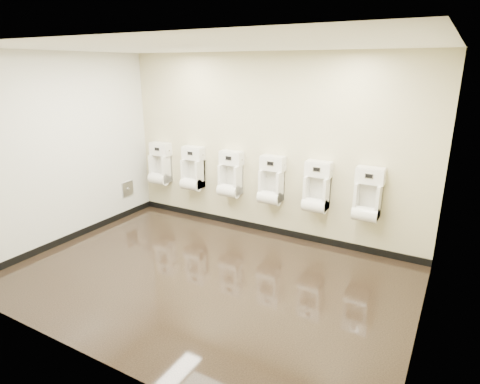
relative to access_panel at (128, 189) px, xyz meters
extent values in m
cube|color=black|center=(2.48, -1.20, -0.50)|extent=(5.00, 3.50, 0.00)
cube|color=white|center=(2.48, -1.20, 2.30)|extent=(5.00, 3.50, 0.00)
cube|color=beige|center=(2.48, 0.55, 0.90)|extent=(5.00, 0.02, 2.80)
cube|color=beige|center=(2.48, -2.95, 0.90)|extent=(5.00, 0.02, 2.80)
cube|color=beige|center=(-0.02, -1.20, 0.90)|extent=(0.02, 3.50, 2.80)
cube|color=beige|center=(4.98, -1.20, 0.90)|extent=(0.02, 3.50, 2.80)
cube|color=white|center=(-0.01, -1.20, 0.90)|extent=(0.01, 3.50, 2.80)
cube|color=black|center=(2.48, 0.54, -0.45)|extent=(5.00, 0.02, 0.10)
cube|color=black|center=(-0.01, -1.20, -0.45)|extent=(0.02, 3.50, 0.10)
cube|color=#9E9EA3|center=(0.00, 0.00, 0.00)|extent=(0.03, 0.25, 0.25)
cylinder|color=silver|center=(0.02, 0.00, 0.00)|extent=(0.02, 0.04, 0.04)
cube|color=white|center=(0.42, 0.43, 0.33)|extent=(0.34, 0.25, 0.48)
cube|color=silver|center=(0.42, 0.51, 0.37)|extent=(0.26, 0.01, 0.36)
cylinder|color=white|center=(0.42, 0.36, 0.15)|extent=(0.34, 0.21, 0.21)
cube|color=white|center=(0.42, 0.46, 0.67)|extent=(0.38, 0.18, 0.21)
cube|color=black|center=(0.42, 0.36, 0.69)|extent=(0.09, 0.01, 0.05)
cube|color=silver|center=(0.42, 0.37, 0.69)|extent=(0.11, 0.01, 0.07)
cylinder|color=silver|center=(0.62, 0.46, 0.67)|extent=(0.01, 0.03, 0.03)
cube|color=white|center=(1.14, 0.43, 0.33)|extent=(0.34, 0.25, 0.48)
cube|color=silver|center=(1.14, 0.51, 0.37)|extent=(0.26, 0.01, 0.36)
cylinder|color=white|center=(1.14, 0.36, 0.15)|extent=(0.34, 0.21, 0.21)
cube|color=white|center=(1.14, 0.46, 0.67)|extent=(0.38, 0.18, 0.21)
cube|color=black|center=(1.14, 0.36, 0.69)|extent=(0.09, 0.01, 0.05)
cube|color=silver|center=(1.14, 0.37, 0.69)|extent=(0.11, 0.01, 0.07)
cylinder|color=silver|center=(1.34, 0.46, 0.67)|extent=(0.01, 0.03, 0.03)
cube|color=white|center=(1.89, 0.43, 0.33)|extent=(0.34, 0.25, 0.48)
cube|color=silver|center=(1.89, 0.51, 0.37)|extent=(0.26, 0.01, 0.36)
cylinder|color=white|center=(1.89, 0.36, 0.15)|extent=(0.34, 0.21, 0.21)
cube|color=white|center=(1.89, 0.46, 0.67)|extent=(0.38, 0.18, 0.21)
cube|color=black|center=(1.89, 0.36, 0.69)|extent=(0.09, 0.01, 0.05)
cube|color=silver|center=(1.89, 0.37, 0.69)|extent=(0.11, 0.01, 0.07)
cylinder|color=silver|center=(2.09, 0.46, 0.67)|extent=(0.01, 0.03, 0.03)
cube|color=white|center=(2.63, 0.43, 0.33)|extent=(0.34, 0.25, 0.48)
cube|color=silver|center=(2.63, 0.51, 0.37)|extent=(0.26, 0.01, 0.36)
cylinder|color=white|center=(2.63, 0.36, 0.15)|extent=(0.34, 0.21, 0.21)
cube|color=white|center=(2.63, 0.46, 0.67)|extent=(0.38, 0.18, 0.21)
cube|color=black|center=(2.63, 0.36, 0.69)|extent=(0.09, 0.01, 0.05)
cube|color=silver|center=(2.63, 0.37, 0.69)|extent=(0.11, 0.01, 0.07)
cylinder|color=silver|center=(2.82, 0.46, 0.67)|extent=(0.01, 0.03, 0.03)
cube|color=white|center=(3.35, 0.43, 0.33)|extent=(0.34, 0.25, 0.48)
cube|color=silver|center=(3.35, 0.51, 0.37)|extent=(0.26, 0.01, 0.36)
cylinder|color=white|center=(3.35, 0.36, 0.15)|extent=(0.34, 0.21, 0.21)
cube|color=white|center=(3.35, 0.46, 0.67)|extent=(0.38, 0.18, 0.21)
cube|color=black|center=(3.35, 0.36, 0.69)|extent=(0.09, 0.01, 0.05)
cube|color=silver|center=(3.35, 0.37, 0.69)|extent=(0.11, 0.01, 0.07)
cylinder|color=silver|center=(3.55, 0.46, 0.67)|extent=(0.01, 0.03, 0.03)
cube|color=white|center=(4.08, 0.43, 0.33)|extent=(0.34, 0.25, 0.48)
cube|color=silver|center=(4.08, 0.51, 0.37)|extent=(0.26, 0.01, 0.36)
cylinder|color=white|center=(4.08, 0.36, 0.15)|extent=(0.34, 0.21, 0.21)
cube|color=white|center=(4.08, 0.46, 0.67)|extent=(0.38, 0.18, 0.21)
cube|color=black|center=(4.08, 0.36, 0.69)|extent=(0.09, 0.01, 0.05)
cube|color=silver|center=(4.08, 0.37, 0.69)|extent=(0.11, 0.01, 0.07)
cylinder|color=silver|center=(4.28, 0.46, 0.67)|extent=(0.01, 0.03, 0.03)
camera|label=1|loc=(5.12, -4.97, 2.10)|focal=30.00mm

